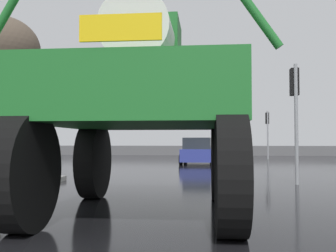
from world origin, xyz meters
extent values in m
plane|color=black|center=(0.00, 18.00, 0.00)|extent=(120.00, 120.00, 0.00)
cylinder|color=black|center=(-1.23, 8.98, 0.86)|extent=(0.46, 1.73, 1.72)
cylinder|color=black|center=(1.68, 9.06, 0.86)|extent=(0.46, 1.73, 1.72)
cylinder|color=black|center=(-1.13, 5.55, 0.86)|extent=(0.46, 1.73, 1.72)
cylinder|color=black|center=(1.77, 5.63, 0.86)|extent=(0.46, 1.73, 1.72)
cube|color=#1E6B28|center=(0.27, 7.31, 2.06)|extent=(3.52, 4.23, 0.98)
cube|color=#1A5B22|center=(0.26, 7.73, 3.10)|extent=(1.27, 1.20, 1.10)
cylinder|color=silver|center=(0.29, 6.70, 3.12)|extent=(1.18, 1.33, 1.15)
cube|color=yellow|center=(0.33, 5.21, 2.80)|extent=(1.11, 0.07, 0.36)
cube|color=navy|center=(0.51, 23.12, 0.53)|extent=(1.76, 4.13, 0.70)
cube|color=#23282D|center=(0.51, 22.97, 1.20)|extent=(1.59, 2.12, 0.64)
cylinder|color=black|center=(-0.32, 24.48, 0.30)|extent=(0.19, 0.60, 0.60)
cylinder|color=black|center=(1.38, 24.46, 0.30)|extent=(0.19, 0.60, 0.60)
cylinder|color=black|center=(-0.36, 21.78, 0.30)|extent=(0.19, 0.60, 0.60)
cylinder|color=black|center=(1.34, 21.76, 0.30)|extent=(0.19, 0.60, 0.60)
cylinder|color=gray|center=(-5.23, 12.41, 2.08)|extent=(0.11, 0.11, 4.15)
cube|color=black|center=(-5.23, 12.62, 3.63)|extent=(0.24, 0.32, 0.84)
sphere|color=#390503|center=(-5.23, 12.81, 3.90)|extent=(0.17, 0.17, 0.17)
sphere|color=#3C2403|center=(-5.23, 12.81, 3.63)|extent=(0.17, 0.17, 0.17)
sphere|color=green|center=(-5.23, 12.81, 3.36)|extent=(0.17, 0.17, 0.17)
cylinder|color=gray|center=(4.00, 12.41, 1.83)|extent=(0.11, 0.11, 3.66)
cube|color=black|center=(4.00, 12.62, 3.14)|extent=(0.24, 0.32, 0.84)
sphere|color=#390503|center=(4.00, 12.81, 3.41)|extent=(0.17, 0.17, 0.17)
sphere|color=#3C2403|center=(4.00, 12.81, 3.14)|extent=(0.17, 0.17, 0.17)
sphere|color=green|center=(4.00, 12.81, 2.87)|extent=(0.17, 0.17, 0.17)
cylinder|color=gray|center=(5.37, 29.62, 1.78)|extent=(0.11, 0.11, 3.55)
cube|color=black|center=(5.37, 29.83, 3.03)|extent=(0.24, 0.32, 0.84)
sphere|color=#390503|center=(5.37, 30.02, 3.30)|extent=(0.17, 0.17, 0.17)
sphere|color=#3C2403|center=(5.37, 30.02, 3.03)|extent=(0.17, 0.17, 0.17)
sphere|color=green|center=(5.37, 30.02, 2.76)|extent=(0.17, 0.17, 0.17)
cylinder|color=#473828|center=(-10.23, 20.34, 2.49)|extent=(0.25, 0.25, 4.98)
ellipsoid|color=brown|center=(-10.23, 20.34, 6.45)|extent=(4.20, 4.20, 3.57)
cube|color=#59595B|center=(0.00, 37.09, 0.45)|extent=(27.41, 0.24, 0.90)
camera|label=1|loc=(1.58, 0.24, 1.30)|focal=41.66mm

